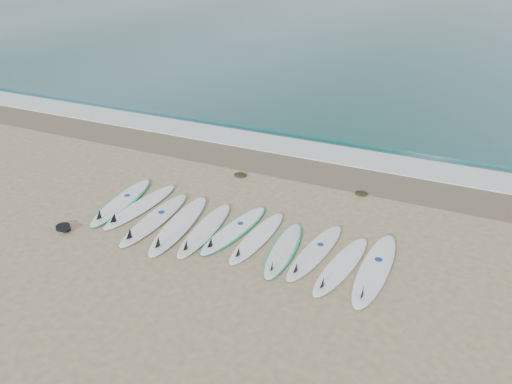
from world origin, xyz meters
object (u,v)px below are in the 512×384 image
at_px(surfboard_10, 374,270).
at_px(leash_coil, 64,228).
at_px(surfboard_5, 234,230).
at_px(surfboard_0, 121,202).

distance_m(surfboard_10, leash_coil, 7.06).
bearing_deg(leash_coil, surfboard_5, 23.07).
xyz_separation_m(surfboard_5, surfboard_10, (3.30, -0.21, 0.02)).
relative_size(surfboard_10, leash_coil, 6.16).
distance_m(surfboard_5, leash_coil, 3.95).
distance_m(surfboard_0, leash_coil, 1.62).
bearing_deg(surfboard_0, surfboard_5, -7.40).
xyz_separation_m(surfboard_0, surfboard_10, (6.51, -0.22, 0.01)).
distance_m(surfboard_0, surfboard_5, 3.22).
relative_size(surfboard_5, surfboard_10, 0.91).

